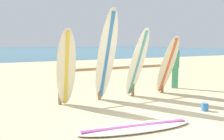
% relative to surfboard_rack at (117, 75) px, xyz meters
% --- Properties ---
extents(ground_plane, '(120.00, 120.00, 0.00)m').
position_rel_surfboard_rack_xyz_m(ground_plane, '(-0.06, -2.66, -0.67)').
color(ground_plane, '#D3BC8C').
extents(ocean_water, '(120.00, 80.00, 0.01)m').
position_rel_surfboard_rack_xyz_m(ocean_water, '(-0.06, 55.34, -0.67)').
color(ocean_water, teal).
rests_on(ocean_water, ground).
extents(surfboard_rack, '(3.55, 0.09, 1.05)m').
position_rel_surfboard_rack_xyz_m(surfboard_rack, '(0.00, 0.00, 0.00)').
color(surfboard_rack, olive).
rests_on(surfboard_rack, ground).
extents(surfboard_leaning_far_left, '(0.53, 0.57, 2.01)m').
position_rel_surfboard_rack_xyz_m(surfboard_leaning_far_left, '(-1.61, -0.26, 0.33)').
color(surfboard_leaning_far_left, beige).
rests_on(surfboard_leaning_far_left, ground).
extents(surfboard_leaning_left, '(0.52, 0.95, 2.54)m').
position_rel_surfboard_rack_xyz_m(surfboard_leaning_left, '(-0.52, -0.37, 0.60)').
color(surfboard_leaning_left, silver).
rests_on(surfboard_leaning_left, ground).
extents(surfboard_leaning_center_left, '(0.56, 0.97, 2.07)m').
position_rel_surfboard_rack_xyz_m(surfboard_leaning_center_left, '(0.52, -0.30, 0.36)').
color(surfboard_leaning_center_left, white).
rests_on(surfboard_leaning_center_left, ground).
extents(surfboard_leaning_center, '(0.54, 0.89, 1.86)m').
position_rel_surfboard_rack_xyz_m(surfboard_leaning_center, '(1.64, -0.33, 0.26)').
color(surfboard_leaning_center, beige).
rests_on(surfboard_leaning_center, ground).
extents(surfboard_lying_on_sand, '(2.38, 0.92, 0.08)m').
position_rel_surfboard_rack_xyz_m(surfboard_lying_on_sand, '(-0.95, -2.51, -0.64)').
color(surfboard_lying_on_sand, silver).
rests_on(surfboard_lying_on_sand, ground).
extents(beachgoer_standing, '(0.29, 0.30, 1.59)m').
position_rel_surfboard_rack_xyz_m(beachgoer_standing, '(2.64, 0.41, 0.20)').
color(beachgoer_standing, '#3F9966').
rests_on(beachgoer_standing, ground).
extents(sand_bucket, '(0.17, 0.17, 0.19)m').
position_rel_surfboard_rack_xyz_m(sand_bucket, '(1.22, -2.22, -0.58)').
color(sand_bucket, '#3372B2').
rests_on(sand_bucket, ground).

